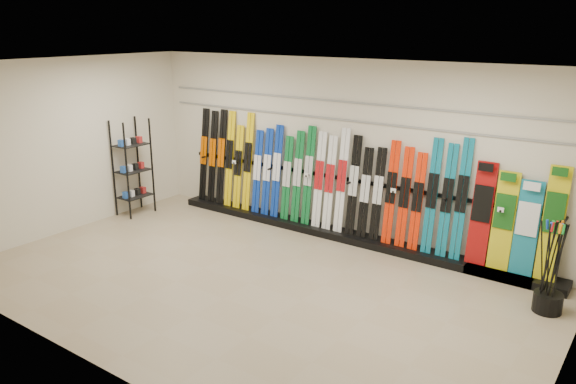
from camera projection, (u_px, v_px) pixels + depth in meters
The scene contains 13 objects.
floor at pixel (250, 283), 7.93m from camera, with size 8.00×8.00×0.00m, color tan.
back_wall at pixel (342, 149), 9.45m from camera, with size 8.00×8.00×0.00m, color beige.
left_wall at pixel (69, 146), 9.72m from camera, with size 5.00×5.00×0.00m, color beige.
right_wall at pixel (576, 247), 5.28m from camera, with size 5.00×5.00×0.00m, color beige.
ceiling at pixel (245, 67), 7.07m from camera, with size 8.00×8.00×0.00m, color silver.
ski_rack_base at pixel (344, 235), 9.57m from camera, with size 8.00×0.40×0.12m, color black.
skis at pixel (312, 178), 9.75m from camera, with size 5.37×0.25×1.84m.
snowboards at pixel (515, 221), 7.90m from camera, with size 1.25×0.24×1.59m.
accessory_rack at pixel (133, 167), 10.63m from camera, with size 0.40×0.60×1.83m, color black.
pole_bin at pixel (547, 302), 7.12m from camera, with size 0.36×0.36×0.25m, color black.
ski_poles at pixel (551, 267), 7.00m from camera, with size 0.32×0.23×1.18m.
slatwall_rail_0 at pixel (342, 120), 9.30m from camera, with size 7.60×0.02×0.03m, color gray.
slatwall_rail_1 at pixel (342, 102), 9.21m from camera, with size 7.60×0.02×0.03m, color gray.
Camera 1 is at (4.63, -5.58, 3.51)m, focal length 35.00 mm.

